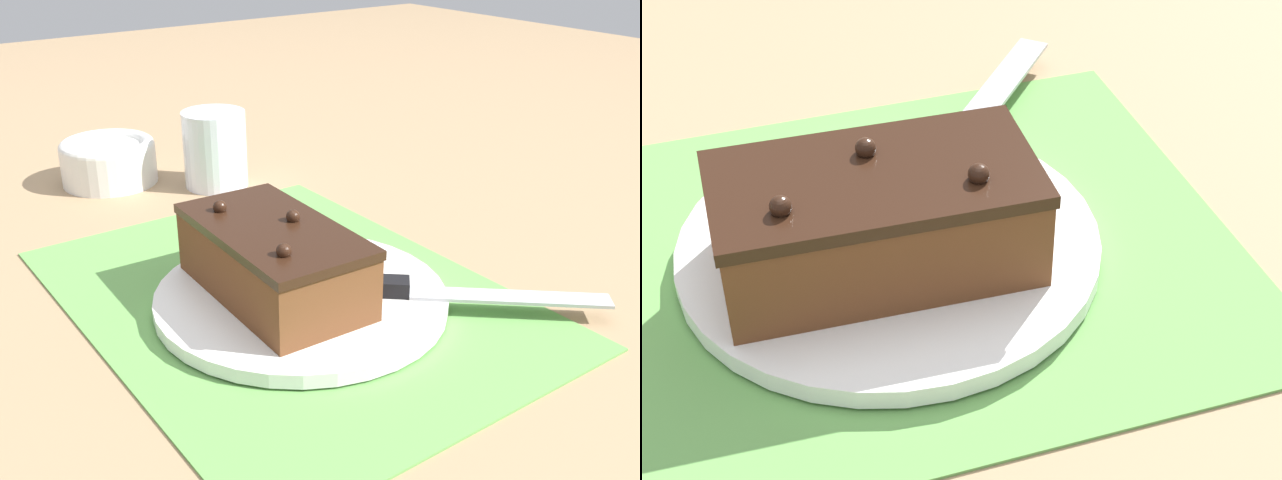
% 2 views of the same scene
% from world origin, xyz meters
% --- Properties ---
extents(ground_plane, '(3.00, 3.00, 0.00)m').
position_xyz_m(ground_plane, '(0.00, 0.00, 0.00)').
color(ground_plane, '#9E7F5B').
extents(placemat_woven, '(0.46, 0.34, 0.00)m').
position_xyz_m(placemat_woven, '(0.00, 0.00, 0.00)').
color(placemat_woven, '#609E4C').
rests_on(placemat_woven, ground_plane).
extents(cake_plate, '(0.25, 0.25, 0.01)m').
position_xyz_m(cake_plate, '(-0.02, 0.00, 0.01)').
color(cake_plate, white).
rests_on(cake_plate, placemat_woven).
extents(chocolate_cake, '(0.19, 0.10, 0.07)m').
position_xyz_m(chocolate_cake, '(-0.01, 0.02, 0.05)').
color(chocolate_cake, brown).
rests_on(chocolate_cake, cake_plate).
extents(serving_knife, '(0.18, 0.20, 0.01)m').
position_xyz_m(serving_knife, '(-0.08, -0.07, 0.02)').
color(serving_knife, black).
rests_on(serving_knife, cake_plate).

